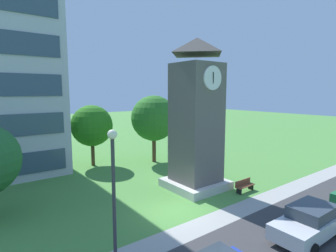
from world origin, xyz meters
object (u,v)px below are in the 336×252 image
street_lamp (114,191)px  tree_near_tower (92,126)px  tree_by_building (154,118)px  park_bench (244,185)px  parked_car_silver (310,222)px  clock_tower (196,122)px

street_lamp → tree_near_tower: size_ratio=0.99×
tree_by_building → tree_near_tower: bearing=156.3°
park_bench → parked_car_silver: size_ratio=0.38×
park_bench → street_lamp: 12.86m
clock_tower → parked_car_silver: 9.88m
street_lamp → tree_near_tower: 17.82m
park_bench → tree_by_building: bearing=92.8°
clock_tower → park_bench: clock_tower is taller
park_bench → street_lamp: size_ratio=0.30×
tree_by_building → parked_car_silver: bearing=-97.0°
clock_tower → street_lamp: clock_tower is taller
clock_tower → parked_car_silver: bearing=-92.2°
clock_tower → street_lamp: size_ratio=1.88×
park_bench → street_lamp: bearing=-165.8°
park_bench → tree_near_tower: (-6.33, 13.82, 3.61)m
clock_tower → park_bench: size_ratio=6.31×
tree_near_tower → parked_car_silver: (3.67, -19.86, -3.21)m
park_bench → clock_tower: bearing=129.1°
park_bench → parked_car_silver: (-2.67, -6.04, 0.40)m
clock_tower → tree_near_tower: clock_tower is taller
street_lamp → tree_near_tower: (5.71, 16.87, 0.32)m
park_bench → tree_near_tower: 15.63m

